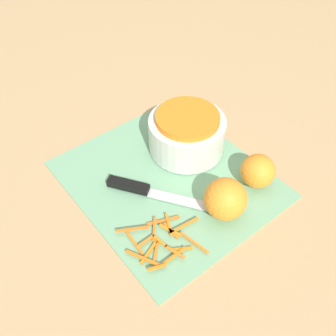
% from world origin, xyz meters
% --- Properties ---
extents(ground_plane, '(4.00, 4.00, 0.00)m').
position_xyz_m(ground_plane, '(0.00, 0.00, 0.00)').
color(ground_plane, tan).
extents(cutting_board, '(0.41, 0.36, 0.01)m').
position_xyz_m(cutting_board, '(0.00, 0.00, 0.00)').
color(cutting_board, '#75AD84').
rests_on(cutting_board, ground_plane).
extents(bowl_speckled, '(0.17, 0.17, 0.09)m').
position_xyz_m(bowl_speckled, '(-0.05, 0.09, 0.05)').
color(bowl_speckled, silver).
rests_on(bowl_speckled, cutting_board).
extents(knife, '(0.21, 0.15, 0.02)m').
position_xyz_m(knife, '(-0.00, -0.06, 0.01)').
color(knife, black).
rests_on(knife, cutting_board).
extents(orange_left, '(0.08, 0.08, 0.08)m').
position_xyz_m(orange_left, '(0.14, 0.03, 0.05)').
color(orange_left, orange).
rests_on(orange_left, cutting_board).
extents(orange_right, '(0.07, 0.07, 0.07)m').
position_xyz_m(orange_right, '(0.12, 0.13, 0.04)').
color(orange_right, orange).
rests_on(orange_right, cutting_board).
extents(peel_pile, '(0.14, 0.15, 0.01)m').
position_xyz_m(peel_pile, '(0.11, -0.11, 0.01)').
color(peel_pile, orange).
rests_on(peel_pile, cutting_board).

